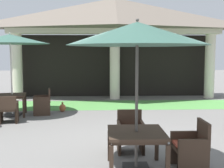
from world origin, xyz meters
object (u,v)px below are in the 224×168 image
(patio_umbrella_mid_right, at_px, (10,40))
(patio_chair_mid_right_east, at_px, (43,103))
(patio_umbrella_mid_left, at_px, (137,35))
(terracotta_urn, at_px, (63,108))
(patio_table_mid_right, at_px, (12,97))
(patio_table_mid_left, at_px, (136,136))
(patio_chair_mid_left_east, at_px, (191,147))
(patio_chair_mid_left_north, at_px, (130,133))
(patio_chair_mid_right_south, at_px, (9,110))

(patio_umbrella_mid_right, relative_size, patio_chair_mid_right_east, 3.12)
(patio_umbrella_mid_left, distance_m, terracotta_urn, 6.23)
(patio_table_mid_right, bearing_deg, patio_table_mid_left, -52.72)
(patio_table_mid_right, relative_size, terracotta_urn, 2.79)
(patio_chair_mid_left_east, relative_size, terracotta_urn, 2.50)
(patio_table_mid_left, height_order, patio_chair_mid_right_east, patio_chair_mid_right_east)
(patio_table_mid_right, relative_size, patio_umbrella_mid_right, 0.36)
(patio_chair_mid_left_east, bearing_deg, patio_table_mid_left, 90.00)
(terracotta_urn, bearing_deg, patio_umbrella_mid_left, -69.42)
(patio_umbrella_mid_right, bearing_deg, patio_chair_mid_right_east, 10.05)
(patio_table_mid_left, relative_size, patio_table_mid_right, 1.01)
(patio_umbrella_mid_right, height_order, patio_chair_mid_right_east, patio_umbrella_mid_right)
(patio_table_mid_left, xyz_separation_m, patio_umbrella_mid_right, (-3.66, 4.81, 1.95))
(terracotta_urn, bearing_deg, patio_chair_mid_left_east, -60.55)
(patio_chair_mid_left_east, distance_m, patio_table_mid_right, 6.72)
(patio_chair_mid_left_north, height_order, patio_chair_mid_right_south, patio_chair_mid_left_north)
(patio_chair_mid_right_east, bearing_deg, patio_chair_mid_left_north, -156.29)
(patio_table_mid_left, bearing_deg, patio_chair_mid_left_east, 0.04)
(patio_chair_mid_left_north, bearing_deg, patio_table_mid_left, 90.00)
(patio_umbrella_mid_left, bearing_deg, patio_chair_mid_right_east, 118.01)
(patio_chair_mid_right_east, bearing_deg, patio_chair_mid_right_south, 134.85)
(patio_umbrella_mid_left, distance_m, patio_chair_mid_right_south, 5.56)
(patio_table_mid_left, relative_size, patio_umbrella_mid_right, 0.36)
(patio_table_mid_right, xyz_separation_m, patio_umbrella_mid_right, (-0.00, -0.00, 1.95))
(patio_chair_mid_left_east, bearing_deg, patio_chair_mid_right_south, 49.78)
(patio_umbrella_mid_left, height_order, patio_chair_mid_left_east, patio_umbrella_mid_left)
(patio_chair_mid_left_north, height_order, patio_chair_mid_right_east, patio_chair_mid_right_east)
(patio_umbrella_mid_right, bearing_deg, patio_chair_mid_left_east, -45.74)
(terracotta_urn, bearing_deg, patio_chair_mid_right_east, -145.51)
(patio_umbrella_mid_right, bearing_deg, patio_table_mid_left, -52.72)
(patio_umbrella_mid_left, bearing_deg, patio_umbrella_mid_right, 127.28)
(patio_table_mid_left, bearing_deg, patio_chair_mid_left_north, 90.04)
(patio_table_mid_left, relative_size, terracotta_urn, 2.81)
(patio_umbrella_mid_left, bearing_deg, patio_table_mid_right, 127.28)
(patio_table_mid_left, height_order, terracotta_urn, patio_table_mid_left)
(patio_chair_mid_left_east, bearing_deg, terracotta_urn, 29.41)
(patio_chair_mid_right_south, relative_size, terracotta_urn, 2.33)
(patio_chair_mid_left_north, bearing_deg, patio_table_mid_right, -46.04)
(patio_umbrella_mid_left, bearing_deg, patio_chair_mid_left_east, 0.04)
(patio_umbrella_mid_left, height_order, patio_chair_mid_right_south, patio_umbrella_mid_left)
(patio_chair_mid_left_east, bearing_deg, patio_umbrella_mid_right, 44.21)
(terracotta_urn, bearing_deg, patio_table_mid_left, -69.42)
(terracotta_urn, bearing_deg, patio_umbrella_mid_right, -159.62)
(patio_table_mid_left, relative_size, patio_chair_mid_right_south, 1.20)
(patio_chair_mid_right_south, bearing_deg, patio_table_mid_right, 90.00)
(patio_chair_mid_left_east, height_order, patio_table_mid_right, patio_chair_mid_left_east)
(patio_chair_mid_right_south, bearing_deg, patio_chair_mid_left_east, -50.22)
(patio_umbrella_mid_left, xyz_separation_m, patio_chair_mid_left_north, (-0.00, 1.02, -2.06))
(patio_chair_mid_left_north, xyz_separation_m, terracotta_urn, (-2.03, 4.39, -0.26))
(patio_chair_mid_left_north, bearing_deg, terracotta_urn, -65.23)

